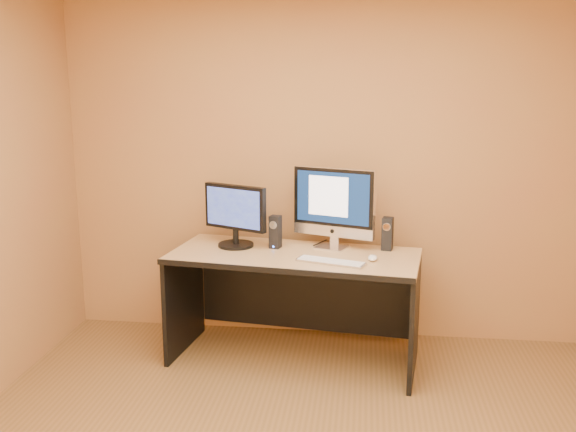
% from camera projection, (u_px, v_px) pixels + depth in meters
% --- Properties ---
extents(walls, '(4.00, 4.00, 2.60)m').
position_uv_depth(walls, '(299.00, 232.00, 2.90)').
color(walls, olive).
rests_on(walls, ground).
extents(desk, '(1.79, 0.96, 0.79)m').
position_uv_depth(desk, '(294.00, 308.00, 4.52)').
color(desk, tan).
rests_on(desk, ground).
extents(imac, '(0.65, 0.41, 0.59)m').
position_uv_depth(imac, '(332.00, 208.00, 4.52)').
color(imac, silver).
rests_on(imac, desk).
extents(second_monitor, '(0.57, 0.45, 0.45)m').
position_uv_depth(second_monitor, '(235.00, 216.00, 4.58)').
color(second_monitor, black).
rests_on(second_monitor, desk).
extents(speaker_left, '(0.09, 0.09, 0.23)m').
position_uv_depth(speaker_left, '(275.00, 232.00, 4.56)').
color(speaker_left, black).
rests_on(speaker_left, desk).
extents(speaker_right, '(0.09, 0.09, 0.23)m').
position_uv_depth(speaker_right, '(387.00, 234.00, 4.51)').
color(speaker_right, black).
rests_on(speaker_right, desk).
extents(keyboard, '(0.47, 0.26, 0.02)m').
position_uv_depth(keyboard, '(331.00, 262.00, 4.21)').
color(keyboard, '#AFAFB3').
rests_on(keyboard, desk).
extents(mouse, '(0.07, 0.11, 0.04)m').
position_uv_depth(mouse, '(373.00, 258.00, 4.27)').
color(mouse, white).
rests_on(mouse, desk).
extents(cable_a, '(0.05, 0.23, 0.01)m').
position_uv_depth(cable_a, '(334.00, 245.00, 4.65)').
color(cable_a, black).
rests_on(cable_a, desk).
extents(cable_b, '(0.09, 0.18, 0.01)m').
position_uv_depth(cable_b, '(320.00, 243.00, 4.71)').
color(cable_b, black).
rests_on(cable_b, desk).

